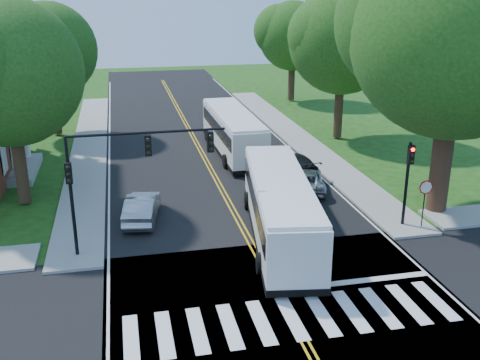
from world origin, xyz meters
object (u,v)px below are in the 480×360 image
object	(u,v)px
bus_lead	(280,207)
suv	(306,179)
dark_sedan	(294,163)
hatchback	(142,207)
signal_nw	(123,164)
bus_follow	(233,131)
signal_ne	(408,173)

from	to	relation	value
bus_lead	suv	bearing A→B (deg)	-110.03
bus_lead	dark_sedan	bearing A→B (deg)	-102.50
hatchback	suv	world-z (taller)	hatchback
signal_nw	suv	distance (m)	13.23
signal_nw	bus_follow	world-z (taller)	signal_nw
bus_lead	bus_follow	distance (m)	15.27
bus_lead	signal_ne	bearing A→B (deg)	-172.23
signal_nw	dark_sedan	size ratio (longest dim) A/B	1.55
dark_sedan	signal_nw	bearing A→B (deg)	30.34
bus_lead	dark_sedan	distance (m)	10.32
bus_lead	dark_sedan	xyz separation A→B (m)	(3.74, 9.57, -0.98)
signal_ne	hatchback	distance (m)	13.93
signal_nw	bus_follow	size ratio (longest dim) A/B	0.60
bus_follow	dark_sedan	world-z (taller)	bus_follow
suv	signal_nw	bearing A→B (deg)	45.09
signal_nw	dark_sedan	bearing A→B (deg)	41.08
signal_ne	hatchback	size ratio (longest dim) A/B	0.99
suv	dark_sedan	xyz separation A→B (m)	(0.23, 3.21, 0.03)
hatchback	suv	xyz separation A→B (m)	(10.06, 2.70, -0.09)
signal_nw	bus_lead	world-z (taller)	signal_nw
signal_nw	dark_sedan	distance (m)	15.23
bus_follow	dark_sedan	size ratio (longest dim) A/B	2.58
bus_lead	bus_follow	size ratio (longest dim) A/B	1.03
signal_ne	bus_lead	size ratio (longest dim) A/B	0.36
bus_lead	dark_sedan	world-z (taller)	bus_lead
signal_ne	bus_follow	distance (m)	16.51
bus_follow	signal_nw	bearing A→B (deg)	61.47
hatchback	dark_sedan	size ratio (longest dim) A/B	0.96
suv	dark_sedan	distance (m)	3.21
bus_follow	dark_sedan	bearing A→B (deg)	117.03
bus_follow	hatchback	distance (m)	13.73
bus_lead	hatchback	distance (m)	7.56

